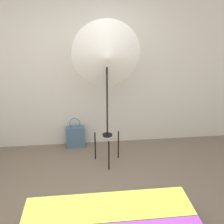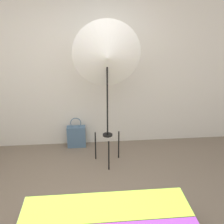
% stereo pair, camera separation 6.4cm
% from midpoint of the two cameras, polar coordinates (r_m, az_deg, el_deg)
% --- Properties ---
extents(wall_back, '(8.00, 0.05, 2.60)m').
position_cam_midpoint_polar(wall_back, '(4.25, -6.47, 9.22)').
color(wall_back, silver).
rests_on(wall_back, ground_plane).
extents(photo_umbrella, '(0.93, 0.38, 2.09)m').
position_cam_midpoint_polar(photo_umbrella, '(3.53, -0.56, 11.88)').
color(photo_umbrella, black).
rests_on(photo_umbrella, ground_plane).
extents(tote_bag, '(0.31, 0.14, 0.52)m').
position_cam_midpoint_polar(tote_bag, '(4.48, -7.35, -5.26)').
color(tote_bag, slate).
rests_on(tote_bag, ground_plane).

